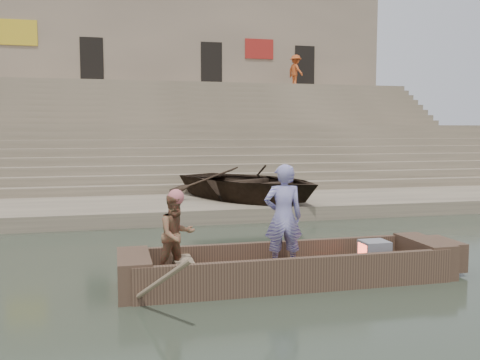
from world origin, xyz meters
name	(u,v)px	position (x,y,z in m)	size (l,w,h in m)	color
ground	(175,299)	(0.00, 0.00, 0.00)	(120.00, 120.00, 0.00)	#273024
lower_landing	(145,209)	(0.00, 8.00, 0.20)	(32.00, 4.00, 0.40)	gray
mid_landing	(135,157)	(0.00, 15.50, 1.40)	(32.00, 3.00, 2.80)	gray
upper_landing	(129,130)	(0.00, 22.50, 2.60)	(32.00, 3.00, 5.20)	gray
ghat_steps	(133,147)	(0.00, 17.19, 1.80)	(32.00, 11.00, 5.20)	gray
building_wall	(127,83)	(0.00, 26.50, 5.60)	(32.00, 5.07, 11.20)	gray
main_rowboat	(289,275)	(1.96, 0.48, 0.11)	(5.00, 1.30, 0.22)	brown
rowboat_trim	(301,263)	(2.17, 0.47, 0.31)	(6.04, 2.63, 1.99)	brown
standing_man	(283,217)	(1.86, 0.49, 1.10)	(0.64, 0.42, 1.76)	navy
rowing_man	(176,235)	(0.08, 0.52, 0.88)	(0.64, 0.50, 1.32)	#206236
television	(374,252)	(3.52, 0.48, 0.42)	(0.46, 0.42, 0.40)	slate
beached_rowboat	(250,183)	(3.20, 7.84, 0.94)	(3.69, 5.17, 1.07)	#2D2116
pedestrian	(296,71)	(9.84, 22.42, 6.14)	(1.22, 0.70, 1.89)	#B1491D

